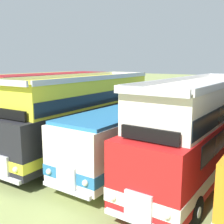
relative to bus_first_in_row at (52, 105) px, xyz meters
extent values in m
plane|color=#8C9956|center=(6.45, -0.25, -2.47)|extent=(200.00, 200.00, 0.00)
cube|color=maroon|center=(0.00, -0.12, -0.77)|extent=(2.52, 9.55, 2.30)
cube|color=maroon|center=(0.00, -0.12, -1.37)|extent=(2.56, 9.59, 0.44)
cube|color=#19232D|center=(0.00, 0.28, -0.17)|extent=(2.54, 7.15, 0.76)
cube|color=maroon|center=(0.00, 0.13, 1.13)|extent=(2.42, 8.65, 1.50)
cube|color=maroon|center=(0.00, 0.13, 1.95)|extent=(2.48, 8.75, 0.14)
cube|color=#19232D|center=(0.00, 0.13, 1.43)|extent=(2.46, 8.55, 0.68)
cylinder|color=black|center=(1.16, -3.29, -1.95)|extent=(0.28, 1.04, 1.04)
cylinder|color=silver|center=(1.31, -3.29, -1.95)|extent=(0.02, 0.36, 0.36)
cylinder|color=black|center=(1.14, 2.86, -1.95)|extent=(0.28, 1.04, 1.04)
cylinder|color=silver|center=(1.29, 2.86, -1.95)|extent=(0.02, 0.36, 0.36)
cylinder|color=black|center=(-1.16, 2.85, -1.95)|extent=(0.28, 1.04, 1.04)
cylinder|color=silver|center=(-1.31, 2.85, -1.95)|extent=(0.02, 0.36, 0.36)
cube|color=black|center=(3.23, -0.58, -0.77)|extent=(3.05, 11.17, 2.30)
cube|color=yellow|center=(3.23, -0.58, -1.37)|extent=(3.09, 11.22, 0.44)
cube|color=#19232D|center=(3.21, -0.19, -0.17)|extent=(2.96, 8.78, 0.76)
cube|color=#19232D|center=(3.50, -6.05, -0.12)|extent=(2.20, 0.21, 0.90)
cube|color=silver|center=(3.51, -6.16, -1.37)|extent=(0.90, 0.17, 0.80)
cube|color=silver|center=(3.51, -6.19, -1.87)|extent=(2.30, 0.26, 0.16)
sphere|color=#EAEACC|center=(4.41, -6.12, -1.37)|extent=(0.22, 0.22, 0.22)
cube|color=yellow|center=(3.21, -0.33, 1.13)|extent=(2.91, 10.27, 1.50)
cube|color=silver|center=(3.48, -5.61, 1.93)|extent=(2.40, 0.22, 0.24)
cube|color=silver|center=(2.98, 4.24, 1.93)|extent=(2.40, 0.22, 0.24)
cube|color=silver|center=(4.41, -0.27, 1.93)|extent=(0.61, 10.16, 0.24)
cube|color=silver|center=(2.02, -0.40, 1.93)|extent=(0.61, 10.16, 0.24)
cube|color=#19232D|center=(3.21, -0.33, 0.83)|extent=(2.94, 10.17, 0.64)
cube|color=black|center=(3.48, -5.56, 0.63)|extent=(1.90, 0.22, 0.40)
cylinder|color=black|center=(4.57, -4.45, -1.95)|extent=(0.33, 1.05, 1.04)
cylinder|color=silver|center=(4.72, -4.45, -1.95)|extent=(0.04, 0.36, 0.36)
cylinder|color=black|center=(2.28, -4.57, -1.95)|extent=(0.33, 1.05, 1.04)
cylinder|color=silver|center=(2.13, -4.58, -1.95)|extent=(0.04, 0.36, 0.36)
cylinder|color=black|center=(4.19, 3.20, -1.95)|extent=(0.33, 1.05, 1.04)
cylinder|color=silver|center=(4.34, 3.21, -1.95)|extent=(0.04, 0.36, 0.36)
cylinder|color=black|center=(1.89, 3.08, -1.95)|extent=(0.33, 1.05, 1.04)
cylinder|color=silver|center=(1.74, 3.08, -1.95)|extent=(0.04, 0.36, 0.36)
cube|color=silver|center=(6.45, -0.09, -0.77)|extent=(2.65, 10.76, 2.30)
cube|color=teal|center=(6.45, -0.09, -1.37)|extent=(2.69, 10.80, 0.44)
cube|color=#19232D|center=(6.45, 0.31, -0.17)|extent=(2.64, 8.36, 0.76)
cube|color=#19232D|center=(6.53, -5.39, -0.12)|extent=(2.20, 0.13, 0.90)
cube|color=silver|center=(6.53, -5.50, -1.37)|extent=(0.90, 0.13, 0.80)
cube|color=silver|center=(6.53, -5.53, -1.87)|extent=(2.30, 0.17, 0.16)
sphere|color=#EAEACC|center=(7.43, -5.50, -1.37)|extent=(0.22, 0.22, 0.22)
sphere|color=#EAEACC|center=(5.63, -5.52, -1.37)|extent=(0.22, 0.22, 0.22)
cube|color=teal|center=(6.45, -0.09, 0.45)|extent=(2.60, 10.36, 0.14)
cylinder|color=black|center=(7.65, -3.84, -1.95)|extent=(0.29, 1.04, 1.04)
cylinder|color=silver|center=(7.80, -3.83, -1.95)|extent=(0.02, 0.36, 0.36)
cylinder|color=black|center=(5.36, -3.87, -1.95)|extent=(0.29, 1.04, 1.04)
cylinder|color=silver|center=(5.21, -3.87, -1.95)|extent=(0.02, 0.36, 0.36)
cylinder|color=black|center=(7.55, 3.49, -1.95)|extent=(0.29, 1.04, 1.04)
cylinder|color=silver|center=(7.70, 3.49, -1.95)|extent=(0.02, 0.36, 0.36)
cylinder|color=black|center=(5.25, 3.45, -1.95)|extent=(0.29, 1.04, 1.04)
cylinder|color=silver|center=(5.10, 3.45, -1.95)|extent=(0.02, 0.36, 0.36)
cube|color=red|center=(9.68, 0.00, -0.77)|extent=(2.53, 11.48, 2.30)
cube|color=silver|center=(9.68, 0.00, -1.37)|extent=(2.57, 11.52, 0.44)
cube|color=#19232D|center=(9.68, 0.40, -0.17)|extent=(2.56, 9.08, 0.76)
cube|color=#19232D|center=(9.70, -5.68, -0.12)|extent=(2.20, 0.11, 0.90)
cube|color=silver|center=(9.70, -5.79, -1.37)|extent=(0.90, 0.12, 0.80)
cube|color=silver|center=(9.70, -5.82, -1.87)|extent=(2.30, 0.15, 0.16)
sphere|color=#EAEACC|center=(10.60, -5.80, -1.37)|extent=(0.22, 0.22, 0.22)
sphere|color=#EAEACC|center=(8.80, -5.80, -1.37)|extent=(0.22, 0.22, 0.22)
cube|color=silver|center=(9.68, 0.25, 1.13)|extent=(2.43, 10.58, 1.50)
cube|color=silver|center=(9.70, -5.24, 1.93)|extent=(2.40, 0.11, 0.24)
cube|color=silver|center=(8.48, 0.24, 1.93)|extent=(0.13, 10.57, 0.24)
cube|color=#19232D|center=(9.68, 0.25, 0.83)|extent=(2.47, 10.48, 0.64)
cube|color=black|center=(9.70, -5.19, 0.63)|extent=(1.90, 0.13, 0.40)
cylinder|color=black|center=(10.84, -4.14, -1.95)|extent=(0.28, 1.04, 1.04)
cylinder|color=silver|center=(10.99, -4.14, -1.95)|extent=(0.02, 0.36, 0.36)
cylinder|color=black|center=(8.54, -4.14, -1.95)|extent=(0.28, 1.04, 1.04)
cylinder|color=silver|center=(8.39, -4.15, -1.95)|extent=(0.02, 0.36, 0.36)
cylinder|color=black|center=(8.52, 3.93, -1.95)|extent=(0.28, 1.04, 1.04)
cylinder|color=silver|center=(8.37, 3.93, -1.95)|extent=(0.02, 0.36, 0.36)
cylinder|color=silver|center=(11.71, -4.24, -1.95)|extent=(0.03, 0.36, 0.36)
camera|label=1|loc=(13.32, -12.32, 2.77)|focal=44.32mm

